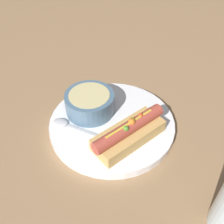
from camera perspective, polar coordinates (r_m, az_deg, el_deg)
ground_plane at (r=0.63m, az=0.00°, el=-3.24°), size 4.00×4.00×0.00m
dinner_plate at (r=0.62m, az=0.00°, el=-2.61°), size 0.29×0.29×0.02m
hot_dog at (r=0.56m, az=3.43°, el=-4.62°), size 0.18×0.09×0.06m
soup_bowl at (r=0.63m, az=-4.88°, el=2.15°), size 0.12×0.12×0.05m
spoon at (r=0.61m, az=-9.16°, el=-3.01°), size 0.10×0.15×0.01m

